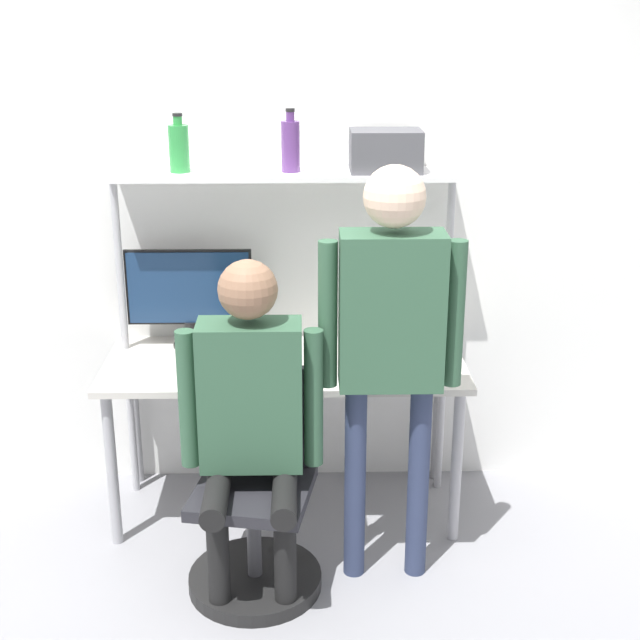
# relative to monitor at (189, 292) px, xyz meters

# --- Properties ---
(ground_plane) EXTENTS (12.00, 12.00, 0.00)m
(ground_plane) POSITION_rel_monitor_xyz_m (0.45, -0.58, -1.04)
(ground_plane) COLOR gray
(wall_back) EXTENTS (8.00, 0.06, 2.70)m
(wall_back) POSITION_rel_monitor_xyz_m (0.45, 0.16, 0.31)
(wall_back) COLOR white
(wall_back) RESTS_ON ground_plane
(desk) EXTENTS (1.66, 0.69, 0.77)m
(desk) POSITION_rel_monitor_xyz_m (0.45, -0.21, -0.36)
(desk) COLOR beige
(desk) RESTS_ON ground_plane
(shelf_unit) EXTENTS (1.58, 0.29, 1.62)m
(shelf_unit) POSITION_rel_monitor_xyz_m (0.45, -0.02, 0.35)
(shelf_unit) COLOR white
(shelf_unit) RESTS_ON ground_plane
(monitor) EXTENTS (0.60, 0.17, 0.48)m
(monitor) POSITION_rel_monitor_xyz_m (0.00, 0.00, 0.00)
(monitor) COLOR black
(monitor) RESTS_ON desk
(laptop) EXTENTS (0.34, 0.21, 0.21)m
(laptop) POSITION_rel_monitor_xyz_m (0.31, -0.34, -0.21)
(laptop) COLOR #333338
(laptop) RESTS_ON desk
(cell_phone) EXTENTS (0.07, 0.15, 0.01)m
(cell_phone) POSITION_rel_monitor_xyz_m (0.59, -0.41, -0.27)
(cell_phone) COLOR #264C8C
(cell_phone) RESTS_ON desk
(office_chair) EXTENTS (0.56, 0.56, 0.93)m
(office_chair) POSITION_rel_monitor_xyz_m (0.34, -0.80, -0.76)
(office_chair) COLOR black
(office_chair) RESTS_ON ground_plane
(person_seated) EXTENTS (0.57, 0.48, 1.42)m
(person_seated) POSITION_rel_monitor_xyz_m (0.33, -0.84, -0.20)
(person_seated) COLOR black
(person_seated) RESTS_ON ground_plane
(person_standing) EXTENTS (0.57, 0.24, 1.76)m
(person_standing) POSITION_rel_monitor_xyz_m (0.89, -0.75, 0.10)
(person_standing) COLOR #2D3856
(person_standing) RESTS_ON ground_plane
(bottle_green) EXTENTS (0.09, 0.09, 0.26)m
(bottle_green) POSITION_rel_monitor_xyz_m (-0.01, -0.02, 0.68)
(bottle_green) COLOR #2D8C3F
(bottle_green) RESTS_ON shelf_unit
(bottle_purple) EXTENTS (0.08, 0.08, 0.28)m
(bottle_purple) POSITION_rel_monitor_xyz_m (0.49, -0.02, 0.69)
(bottle_purple) COLOR #593372
(bottle_purple) RESTS_ON shelf_unit
(storage_box) EXTENTS (0.32, 0.23, 0.19)m
(storage_box) POSITION_rel_monitor_xyz_m (0.91, -0.02, 0.67)
(storage_box) COLOR #4C4C51
(storage_box) RESTS_ON shelf_unit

